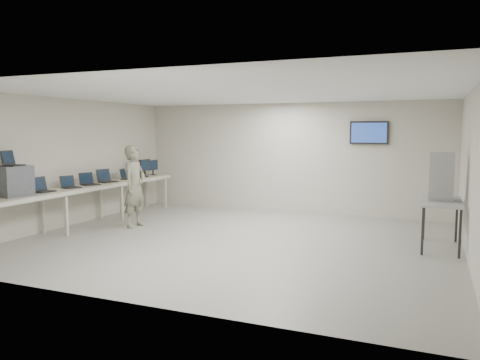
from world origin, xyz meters
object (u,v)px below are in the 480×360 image
at_px(soldier, 135,186).
at_px(equipment_box, 14,181).
at_px(workbench, 85,189).
at_px(side_table, 441,204).

bearing_deg(soldier, equipment_box, 152.10).
height_order(equipment_box, soldier, soldier).
bearing_deg(soldier, workbench, 109.04).
bearing_deg(side_table, soldier, -175.52).
bearing_deg(workbench, equipment_box, -92.00).
distance_m(workbench, equipment_box, 1.84).
xyz_separation_m(soldier, side_table, (6.15, 0.48, -0.10)).
relative_size(soldier, side_table, 1.24).
bearing_deg(side_table, equipment_box, -159.83).
distance_m(soldier, side_table, 6.17).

